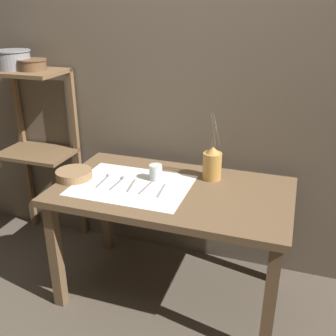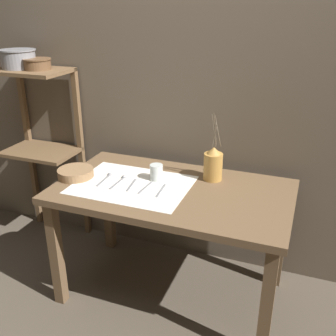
{
  "view_description": "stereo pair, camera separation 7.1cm",
  "coord_description": "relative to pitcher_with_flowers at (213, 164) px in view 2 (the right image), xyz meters",
  "views": [
    {
      "loc": [
        0.6,
        -1.86,
        1.68
      ],
      "look_at": [
        -0.03,
        0.0,
        0.83
      ],
      "focal_mm": 42.0,
      "sensor_mm": 36.0,
      "label": 1
    },
    {
      "loc": [
        0.67,
        -1.84,
        1.68
      ],
      "look_at": [
        -0.03,
        0.0,
        0.83
      ],
      "focal_mm": 42.0,
      "sensor_mm": 36.0,
      "label": 2
    }
  ],
  "objects": [
    {
      "name": "spoon_outer",
      "position": [
        -0.49,
        -0.2,
        -0.09
      ],
      "size": [
        0.02,
        0.17,
        0.02
      ],
      "color": "gray",
      "rests_on": "wooden_table"
    },
    {
      "name": "wooden_table",
      "position": [
        -0.18,
        -0.2,
        -0.19
      ],
      "size": [
        1.31,
        0.74,
        0.71
      ],
      "color": "brown",
      "rests_on": "ground_plane"
    },
    {
      "name": "knife_center",
      "position": [
        -0.22,
        -0.25,
        -0.09
      ],
      "size": [
        0.03,
        0.16,
        0.0
      ],
      "color": "gray",
      "rests_on": "wooden_table"
    },
    {
      "name": "ground_plane",
      "position": [
        -0.18,
        -0.2,
        -0.81
      ],
      "size": [
        12.0,
        12.0,
        0.0
      ],
      "primitive_type": "plane",
      "color": "brown"
    },
    {
      "name": "fork_inner",
      "position": [
        -0.4,
        -0.25,
        -0.09
      ],
      "size": [
        0.03,
        0.16,
        0.0
      ],
      "color": "gray",
      "rests_on": "wooden_table"
    },
    {
      "name": "pitcher_with_flowers",
      "position": [
        0.0,
        0.0,
        0.0
      ],
      "size": [
        0.11,
        0.11,
        0.4
      ],
      "color": "#B7843D",
      "rests_on": "wooden_table"
    },
    {
      "name": "spoon_inner",
      "position": [
        -0.58,
        -0.2,
        -0.09
      ],
      "size": [
        0.02,
        0.17,
        0.02
      ],
      "color": "gray",
      "rests_on": "wooden_table"
    },
    {
      "name": "wooden_shelf_unit",
      "position": [
        -1.26,
        0.11,
        0.07
      ],
      "size": [
        0.49,
        0.33,
        1.27
      ],
      "color": "brown",
      "rests_on": "ground_plane"
    },
    {
      "name": "wooden_bowl",
      "position": [
        -0.76,
        -0.25,
        -0.07
      ],
      "size": [
        0.21,
        0.21,
        0.05
      ],
      "color": "#8E6B47",
      "rests_on": "wooden_table"
    },
    {
      "name": "linen_cloth",
      "position": [
        -0.4,
        -0.24,
        -0.09
      ],
      "size": [
        0.64,
        0.48,
        0.0
      ],
      "color": "white",
      "rests_on": "wooden_table"
    },
    {
      "name": "glass_tumbler_near",
      "position": [
        -0.3,
        -0.12,
        -0.05
      ],
      "size": [
        0.07,
        0.07,
        0.09
      ],
      "color": "silver",
      "rests_on": "wooden_table"
    },
    {
      "name": "metal_pot_small",
      "position": [
        -1.19,
        0.06,
        0.5
      ],
      "size": [
        0.18,
        0.18,
        0.07
      ],
      "color": "brown",
      "rests_on": "wooden_shelf_unit"
    },
    {
      "name": "metal_pot_large",
      "position": [
        -1.34,
        0.06,
        0.52
      ],
      "size": [
        0.23,
        0.23,
        0.12
      ],
      "color": "gray",
      "rests_on": "wooden_shelf_unit"
    },
    {
      "name": "stone_wall_back",
      "position": [
        -0.18,
        0.28,
        0.39
      ],
      "size": [
        7.0,
        0.06,
        2.4
      ],
      "color": "brown",
      "rests_on": "ground_plane"
    },
    {
      "name": "fork_outer",
      "position": [
        -0.32,
        -0.25,
        -0.09
      ],
      "size": [
        0.02,
        0.16,
        0.0
      ],
      "color": "gray",
      "rests_on": "wooden_table"
    }
  ]
}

